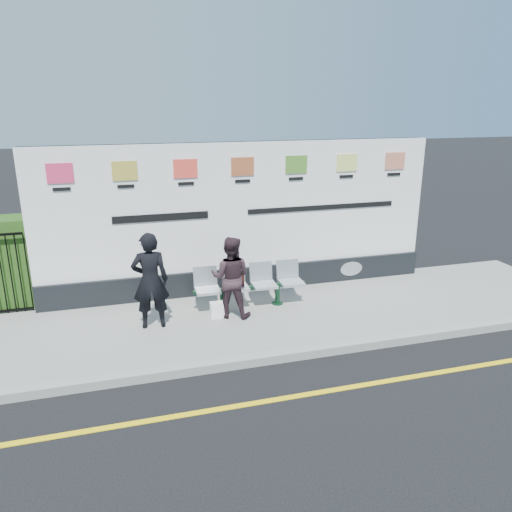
{
  "coord_description": "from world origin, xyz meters",
  "views": [
    {
      "loc": [
        -1.9,
        -5.58,
        3.92
      ],
      "look_at": [
        0.41,
        2.53,
        1.25
      ],
      "focal_mm": 35.0,
      "sensor_mm": 36.0,
      "label": 1
    }
  ],
  "objects_px": {
    "billboard": "(242,229)",
    "bench": "(250,296)",
    "woman_right": "(231,277)",
    "woman_left": "(150,281)"
  },
  "relations": [
    {
      "from": "bench",
      "to": "woman_right",
      "type": "xyz_separation_m",
      "value": [
        -0.44,
        -0.3,
        0.52
      ]
    },
    {
      "from": "billboard",
      "to": "woman_right",
      "type": "distance_m",
      "value": 1.46
    },
    {
      "from": "billboard",
      "to": "bench",
      "type": "xyz_separation_m",
      "value": [
        -0.09,
        -0.94,
        -1.08
      ]
    },
    {
      "from": "bench",
      "to": "woman_left",
      "type": "distance_m",
      "value": 1.99
    },
    {
      "from": "billboard",
      "to": "woman_left",
      "type": "xyz_separation_m",
      "value": [
        -1.95,
        -1.31,
        -0.45
      ]
    },
    {
      "from": "billboard",
      "to": "woman_left",
      "type": "relative_size",
      "value": 4.72
    },
    {
      "from": "bench",
      "to": "woman_right",
      "type": "bearing_deg",
      "value": -144.6
    },
    {
      "from": "billboard",
      "to": "bench",
      "type": "bearing_deg",
      "value": -95.52
    },
    {
      "from": "billboard",
      "to": "woman_right",
      "type": "xyz_separation_m",
      "value": [
        -0.53,
        -1.24,
        -0.55
      ]
    },
    {
      "from": "woman_right",
      "to": "billboard",
      "type": "bearing_deg",
      "value": -89.66
    }
  ]
}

